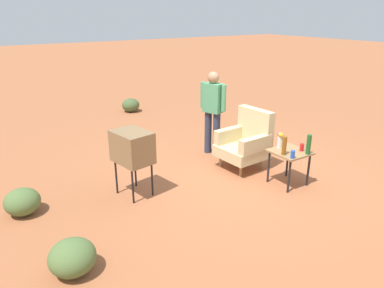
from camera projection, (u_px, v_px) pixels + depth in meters
The scene contains 13 objects.
ground_plane at pixel (242, 174), 6.34m from camera, with size 60.00×60.00×0.00m, color #A05B38.
armchair at pixel (246, 141), 6.50m from camera, with size 0.82×0.83×1.06m.
side_table at pixel (290, 156), 5.83m from camera, with size 0.56×0.56×0.58m.
tv_on_stand at pixel (132, 147), 5.39m from camera, with size 0.67×0.54×1.03m.
person_standing at pixel (213, 108), 6.96m from camera, with size 0.54×0.33×1.64m.
soda_can_blue at pixel (293, 154), 5.50m from camera, with size 0.07×0.07×0.12m, color blue.
soda_can_red at pixel (302, 147), 5.79m from camera, with size 0.07×0.07×0.12m, color red.
bottle_tall_amber at pixel (284, 146), 5.60m from camera, with size 0.07×0.07×0.30m, color brown.
bottle_wine_green at pixel (309, 144), 5.63m from camera, with size 0.07×0.07×0.32m, color #1E5623.
flower_vase at pixel (280, 139), 5.89m from camera, with size 0.15×0.10×0.27m.
shrub_near at pixel (72, 257), 3.89m from camera, with size 0.51×0.51×0.40m, color #516B38.
shrub_mid at pixel (22, 202), 5.05m from camera, with size 0.49×0.49×0.38m, color #516B38.
shrub_far at pixel (131, 105), 10.23m from camera, with size 0.49×0.49×0.38m, color #475B33.
Camera 1 is at (4.34, -3.89, 2.70)m, focal length 33.69 mm.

